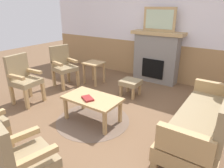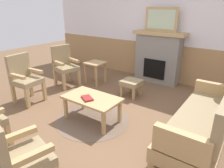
{
  "view_description": "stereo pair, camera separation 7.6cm",
  "coord_description": "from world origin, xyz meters",
  "views": [
    {
      "loc": [
        1.92,
        -2.46,
        1.89
      ],
      "look_at": [
        0.0,
        0.35,
        0.55
      ],
      "focal_mm": 32.55,
      "sensor_mm": 36.0,
      "label": 1
    },
    {
      "loc": [
        1.99,
        -2.42,
        1.89
      ],
      "look_at": [
        0.0,
        0.35,
        0.55
      ],
      "focal_mm": 32.55,
      "sensor_mm": 36.0,
      "label": 2
    }
  ],
  "objects": [
    {
      "name": "round_rug",
      "position": [
        -0.09,
        -0.11,
        0.0
      ],
      "size": [
        1.28,
        1.28,
        0.01
      ],
      "primitive_type": "cylinder",
      "color": "brown",
      "rests_on": "ground_plane"
    },
    {
      "name": "armchair_near_fireplace",
      "position": [
        -1.73,
        0.78,
        0.54
      ],
      "size": [
        0.57,
        0.57,
        0.98
      ],
      "color": "tan",
      "rests_on": "ground_plane"
    },
    {
      "name": "book_on_table",
      "position": [
        -0.1,
        -0.21,
        0.46
      ],
      "size": [
        0.27,
        0.23,
        0.03
      ],
      "primitive_type": "cube",
      "rotation": [
        0.0,
        0.0,
        -0.48
      ],
      "color": "maroon",
      "rests_on": "coffee_table"
    },
    {
      "name": "framed_picture",
      "position": [
        0.0,
        2.35,
        1.56
      ],
      "size": [
        0.8,
        0.04,
        0.56
      ],
      "color": "tan",
      "rests_on": "fireplace"
    },
    {
      "name": "fireplace",
      "position": [
        0.0,
        2.35,
        0.65
      ],
      "size": [
        1.3,
        0.44,
        1.28
      ],
      "color": "gray",
      "rests_on": "ground_plane"
    },
    {
      "name": "ground_plane",
      "position": [
        0.0,
        0.0,
        0.0
      ],
      "size": [
        14.0,
        14.0,
        0.0
      ],
      "primitive_type": "plane",
      "color": "brown"
    },
    {
      "name": "footstool",
      "position": [
        -0.06,
        1.16,
        0.28
      ],
      "size": [
        0.4,
        0.4,
        0.36
      ],
      "color": "tan",
      "rests_on": "ground_plane"
    },
    {
      "name": "coffee_table",
      "position": [
        -0.09,
        -0.11,
        0.39
      ],
      "size": [
        0.96,
        0.56,
        0.44
      ],
      "color": "tan",
      "rests_on": "ground_plane"
    },
    {
      "name": "couch",
      "position": [
        1.61,
        0.25,
        0.4
      ],
      "size": [
        0.7,
        1.8,
        0.98
      ],
      "color": "tan",
      "rests_on": "ground_plane"
    },
    {
      "name": "wall_back",
      "position": [
        0.0,
        2.6,
        1.31
      ],
      "size": [
        7.2,
        0.14,
        2.7
      ],
      "color": "white",
      "rests_on": "ground_plane"
    },
    {
      "name": "side_table",
      "position": [
        -1.2,
        1.31,
        0.43
      ],
      "size": [
        0.44,
        0.44,
        0.55
      ],
      "color": "tan",
      "rests_on": "ground_plane"
    },
    {
      "name": "armchair_front_center",
      "position": [
        0.33,
        -1.69,
        0.54
      ],
      "size": [
        0.58,
        0.58,
        0.98
      ],
      "color": "tan",
      "rests_on": "ground_plane"
    },
    {
      "name": "armchair_by_window_left",
      "position": [
        -1.69,
        -0.32,
        0.54
      ],
      "size": [
        0.52,
        0.52,
        0.98
      ],
      "color": "tan",
      "rests_on": "ground_plane"
    }
  ]
}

